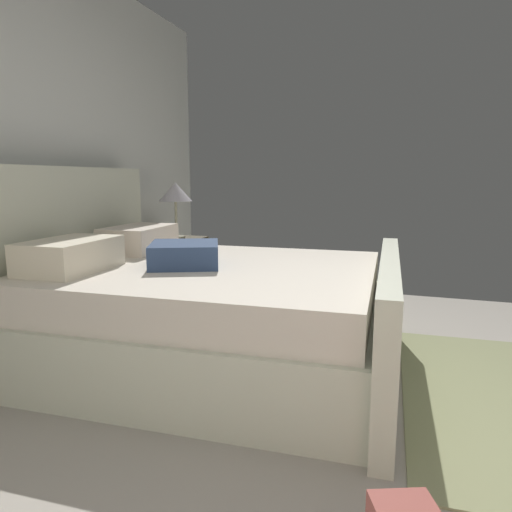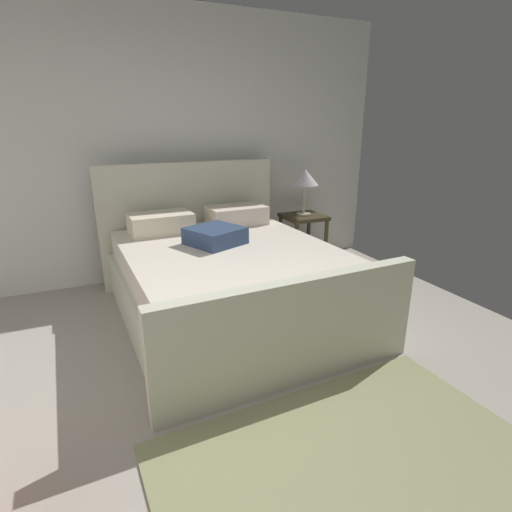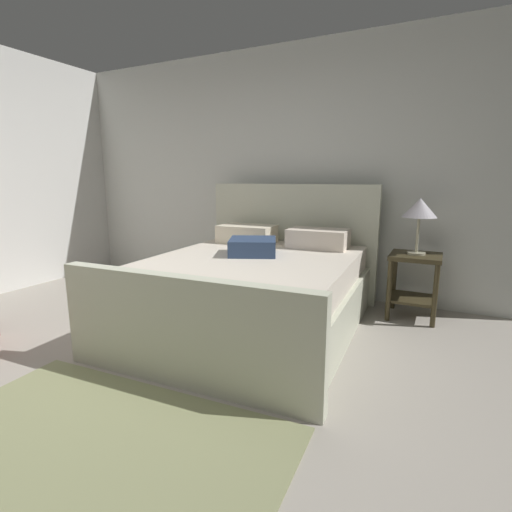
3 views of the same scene
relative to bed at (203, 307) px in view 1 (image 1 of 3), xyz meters
The scene contains 4 objects.
ground_plane 1.52m from the bed, 106.28° to the right, with size 5.15×5.21×0.02m, color #A69F93.
bed is the anchor object (origin of this frame).
nightstand_right 1.48m from the bed, 34.20° to the left, with size 0.44×0.44×0.60m.
table_lamp_right 1.62m from the bed, 34.20° to the left, with size 0.30×0.30×0.51m.
Camera 1 is at (-2.12, 0.22, 1.14)m, focal length 32.43 mm.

